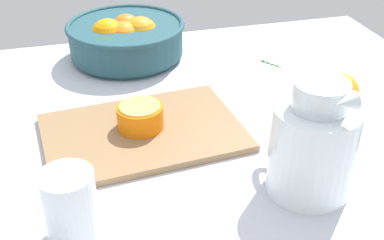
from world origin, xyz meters
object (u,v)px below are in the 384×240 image
(fruit_bowl, at_px, (126,38))
(cutting_board, at_px, (143,132))
(juice_pitcher, at_px, (311,151))
(orange_half_1, at_px, (140,120))
(second_glass, at_px, (71,209))
(loose_orange_0, at_px, (341,91))
(orange_half_0, at_px, (140,116))

(fruit_bowl, height_order, cutting_board, fruit_bowl)
(fruit_bowl, distance_m, cutting_board, 0.35)
(juice_pitcher, relative_size, orange_half_1, 2.97)
(juice_pitcher, xyz_separation_m, orange_half_1, (-0.23, 0.22, -0.04))
(juice_pitcher, relative_size, cutting_board, 0.55)
(juice_pitcher, distance_m, second_glass, 0.36)
(fruit_bowl, distance_m, orange_half_1, 0.34)
(juice_pitcher, height_order, cutting_board, juice_pitcher)
(loose_orange_0, bearing_deg, orange_half_1, 179.78)
(juice_pitcher, bearing_deg, cutting_board, 136.29)
(juice_pitcher, height_order, orange_half_0, juice_pitcher)
(orange_half_0, bearing_deg, second_glass, -119.60)
(juice_pitcher, relative_size, loose_orange_0, 2.83)
(juice_pitcher, xyz_separation_m, loose_orange_0, (0.18, 0.22, -0.04))
(second_glass, bearing_deg, fruit_bowl, 74.47)
(second_glass, distance_m, orange_half_1, 0.27)
(cutting_board, bearing_deg, loose_orange_0, 0.92)
(second_glass, height_order, orange_half_0, second_glass)
(cutting_board, bearing_deg, fruit_bowl, 86.20)
(fruit_bowl, relative_size, juice_pitcher, 1.43)
(orange_half_1, height_order, loose_orange_0, loose_orange_0)
(second_glass, bearing_deg, cutting_board, 59.01)
(fruit_bowl, bearing_deg, juice_pitcher, -70.40)
(fruit_bowl, height_order, second_glass, second_glass)
(cutting_board, height_order, orange_half_1, orange_half_1)
(fruit_bowl, xyz_separation_m, cutting_board, (-0.02, -0.35, -0.04))
(juice_pitcher, height_order, loose_orange_0, juice_pitcher)
(second_glass, xyz_separation_m, cutting_board, (0.14, 0.23, -0.04))
(juice_pitcher, xyz_separation_m, second_glass, (-0.36, -0.02, -0.02))
(second_glass, height_order, orange_half_1, second_glass)
(fruit_bowl, distance_m, juice_pitcher, 0.60)
(cutting_board, height_order, loose_orange_0, loose_orange_0)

